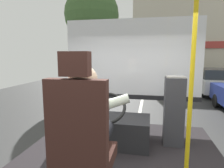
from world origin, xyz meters
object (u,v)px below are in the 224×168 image
handrail_pole (192,70)px  parked_car_charcoal (190,72)px  bus_driver (86,120)px  steering_console (111,129)px  driver_seat (82,144)px  fare_box (174,111)px  parked_car_white (212,80)px

handrail_pole → parked_car_charcoal: bearing=79.3°
bus_driver → steering_console: bearing=90.0°
driver_seat → steering_console: 1.24m
parked_car_charcoal → fare_box: bearing=-101.4°
steering_console → parked_car_white: steering_console is taller
steering_console → parked_car_charcoal: (3.82, 14.68, -0.35)m
steering_console → fare_box: size_ratio=1.10×
driver_seat → parked_car_charcoal: (3.82, 15.87, -0.68)m
driver_seat → parked_car_charcoal: 16.34m
fare_box → parked_car_white: (3.09, 8.91, -0.60)m
steering_console → parked_car_white: (3.97, 9.09, -0.33)m
driver_seat → parked_car_white: size_ratio=0.30×
parked_car_white → parked_car_charcoal: (-0.16, 5.59, -0.02)m
steering_console → parked_car_charcoal: 15.17m
bus_driver → parked_car_white: (3.97, 10.16, -0.83)m
bus_driver → fare_box: (0.88, 1.25, -0.23)m
driver_seat → parked_car_white: driver_seat is taller
bus_driver → parked_car_charcoal: size_ratio=0.19×
bus_driver → parked_car_charcoal: bearing=76.4°
steering_console → parked_car_charcoal: bearing=75.4°
steering_console → handrail_pole: bearing=-34.0°
parked_car_white → steering_console: bearing=-113.6°
handrail_pole → parked_car_white: size_ratio=0.52×
bus_driver → parked_car_charcoal: bus_driver is taller
fare_box → parked_car_charcoal: (2.94, 14.50, -0.62)m
parked_car_white → fare_box: bearing=-109.1°
fare_box → driver_seat: bearing=-122.8°
driver_seat → parked_car_white: 11.04m
fare_box → bus_driver: bearing=-125.2°
fare_box → parked_car_white: 9.45m
steering_console → parked_car_charcoal: steering_console is taller
driver_seat → parked_car_white: (3.97, 10.28, -0.66)m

